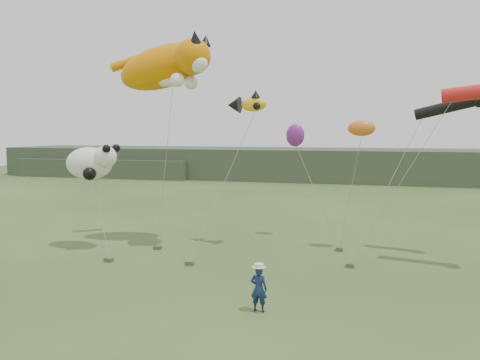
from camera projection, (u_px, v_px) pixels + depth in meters
ground at (243, 292)px, 18.43m from camera, size 120.00×120.00×0.00m
headland at (303, 164)px, 62.02m from camera, size 90.00×13.00×4.00m
festival_attendant at (259, 289)px, 16.33m from camera, size 0.62×0.43×1.63m
sandbag_anchors at (229, 257)px, 23.21m from camera, size 11.73×5.23×0.20m
cat_kite at (170, 65)px, 25.64m from camera, size 6.77×3.78×3.63m
fish_kite at (246, 104)px, 25.23m from camera, size 2.31×1.56×1.20m
tube_kites at (476, 96)px, 21.72m from camera, size 4.72×3.85×1.87m
panda_kite at (92, 163)px, 24.95m from camera, size 3.08×1.99×1.91m
misc_kites at (325, 132)px, 26.10m from camera, size 5.04×3.01×1.48m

